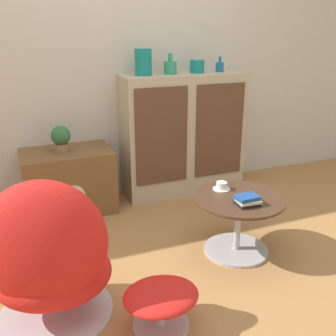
{
  "coord_description": "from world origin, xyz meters",
  "views": [
    {
      "loc": [
        -0.79,
        -1.85,
        1.45
      ],
      "look_at": [
        0.14,
        0.45,
        0.55
      ],
      "focal_mm": 42.0,
      "sensor_mm": 36.0,
      "label": 1
    }
  ],
  "objects_px": {
    "coffee_table": "(238,218)",
    "vase_rightmost": "(220,67)",
    "sideboard": "(183,134)",
    "potted_plant": "(61,138)",
    "vase_inner_right": "(197,66)",
    "book_stack": "(247,200)",
    "tv_console": "(69,181)",
    "vase_inner_left": "(170,67)",
    "vase_leftmost": "(143,62)",
    "ottoman": "(161,300)",
    "teacup": "(222,187)",
    "egg_chair": "(48,261)"
  },
  "relations": [
    {
      "from": "sideboard",
      "to": "egg_chair",
      "type": "bearing_deg",
      "value": -134.18
    },
    {
      "from": "egg_chair",
      "to": "teacup",
      "type": "distance_m",
      "value": 1.25
    },
    {
      "from": "tv_console",
      "to": "teacup",
      "type": "relative_size",
      "value": 5.98
    },
    {
      "from": "coffee_table",
      "to": "vase_inner_right",
      "type": "bearing_deg",
      "value": 79.01
    },
    {
      "from": "tv_console",
      "to": "vase_rightmost",
      "type": "height_order",
      "value": "vase_rightmost"
    },
    {
      "from": "book_stack",
      "to": "vase_rightmost",
      "type": "bearing_deg",
      "value": 69.84
    },
    {
      "from": "ottoman",
      "to": "vase_leftmost",
      "type": "bearing_deg",
      "value": 73.84
    },
    {
      "from": "vase_leftmost",
      "to": "vase_inner_left",
      "type": "distance_m",
      "value": 0.24
    },
    {
      "from": "coffee_table",
      "to": "vase_rightmost",
      "type": "relative_size",
      "value": 4.54
    },
    {
      "from": "coffee_table",
      "to": "vase_inner_left",
      "type": "bearing_deg",
      "value": 91.54
    },
    {
      "from": "sideboard",
      "to": "vase_inner_left",
      "type": "distance_m",
      "value": 0.6
    },
    {
      "from": "sideboard",
      "to": "coffee_table",
      "type": "height_order",
      "value": "sideboard"
    },
    {
      "from": "tv_console",
      "to": "vase_inner_right",
      "type": "bearing_deg",
      "value": 2.31
    },
    {
      "from": "vase_inner_left",
      "to": "book_stack",
      "type": "bearing_deg",
      "value": -89.37
    },
    {
      "from": "tv_console",
      "to": "teacup",
      "type": "distance_m",
      "value": 1.3
    },
    {
      "from": "vase_inner_left",
      "to": "potted_plant",
      "type": "height_order",
      "value": "vase_inner_left"
    },
    {
      "from": "coffee_table",
      "to": "book_stack",
      "type": "relative_size",
      "value": 4.02
    },
    {
      "from": "ottoman",
      "to": "potted_plant",
      "type": "distance_m",
      "value": 1.64
    },
    {
      "from": "vase_inner_right",
      "to": "book_stack",
      "type": "relative_size",
      "value": 0.84
    },
    {
      "from": "tv_console",
      "to": "book_stack",
      "type": "xyz_separation_m",
      "value": [
        0.93,
        -1.19,
        0.18
      ]
    },
    {
      "from": "coffee_table",
      "to": "ottoman",
      "type": "bearing_deg",
      "value": -146.79
    },
    {
      "from": "vase_inner_right",
      "to": "coffee_table",
      "type": "bearing_deg",
      "value": -100.99
    },
    {
      "from": "potted_plant",
      "to": "book_stack",
      "type": "relative_size",
      "value": 1.4
    },
    {
      "from": "ottoman",
      "to": "tv_console",
      "type": "bearing_deg",
      "value": 97.81
    },
    {
      "from": "tv_console",
      "to": "vase_rightmost",
      "type": "relative_size",
      "value": 5.41
    },
    {
      "from": "vase_inner_left",
      "to": "book_stack",
      "type": "distance_m",
      "value": 1.42
    },
    {
      "from": "sideboard",
      "to": "tv_console",
      "type": "height_order",
      "value": "sideboard"
    },
    {
      "from": "egg_chair",
      "to": "teacup",
      "type": "relative_size",
      "value": 6.91
    },
    {
      "from": "vase_rightmost",
      "to": "book_stack",
      "type": "relative_size",
      "value": 0.89
    },
    {
      "from": "vase_inner_left",
      "to": "vase_rightmost",
      "type": "height_order",
      "value": "vase_inner_left"
    },
    {
      "from": "potted_plant",
      "to": "teacup",
      "type": "xyz_separation_m",
      "value": [
        0.93,
        -0.92,
        -0.2
      ]
    },
    {
      "from": "tv_console",
      "to": "potted_plant",
      "type": "bearing_deg",
      "value": 179.15
    },
    {
      "from": "tv_console",
      "to": "vase_leftmost",
      "type": "xyz_separation_m",
      "value": [
        0.68,
        0.05,
        0.92
      ]
    },
    {
      "from": "book_stack",
      "to": "vase_leftmost",
      "type": "bearing_deg",
      "value": 101.41
    },
    {
      "from": "sideboard",
      "to": "vase_inner_left",
      "type": "xyz_separation_m",
      "value": [
        -0.12,
        0.0,
        0.59
      ]
    },
    {
      "from": "tv_console",
      "to": "vase_leftmost",
      "type": "height_order",
      "value": "vase_leftmost"
    },
    {
      "from": "vase_rightmost",
      "to": "potted_plant",
      "type": "bearing_deg",
      "value": -178.11
    },
    {
      "from": "ottoman",
      "to": "vase_rightmost",
      "type": "height_order",
      "value": "vase_rightmost"
    },
    {
      "from": "book_stack",
      "to": "tv_console",
      "type": "bearing_deg",
      "value": 127.87
    },
    {
      "from": "tv_console",
      "to": "coffee_table",
      "type": "bearing_deg",
      "value": -48.74
    },
    {
      "from": "teacup",
      "to": "book_stack",
      "type": "relative_size",
      "value": 0.8
    },
    {
      "from": "vase_inner_right",
      "to": "book_stack",
      "type": "bearing_deg",
      "value": -100.72
    },
    {
      "from": "tv_console",
      "to": "vase_inner_left",
      "type": "xyz_separation_m",
      "value": [
        0.92,
        0.05,
        0.87
      ]
    },
    {
      "from": "vase_inner_left",
      "to": "vase_inner_right",
      "type": "bearing_deg",
      "value": 0.0
    },
    {
      "from": "egg_chair",
      "to": "book_stack",
      "type": "height_order",
      "value": "egg_chair"
    },
    {
      "from": "sideboard",
      "to": "potted_plant",
      "type": "bearing_deg",
      "value": -177.7
    },
    {
      "from": "tv_console",
      "to": "ottoman",
      "type": "distance_m",
      "value": 1.57
    },
    {
      "from": "tv_console",
      "to": "ottoman",
      "type": "bearing_deg",
      "value": -82.19
    },
    {
      "from": "sideboard",
      "to": "ottoman",
      "type": "xyz_separation_m",
      "value": [
        -0.82,
        -1.6,
        -0.37
      ]
    },
    {
      "from": "sideboard",
      "to": "potted_plant",
      "type": "distance_m",
      "value": 1.07
    }
  ]
}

